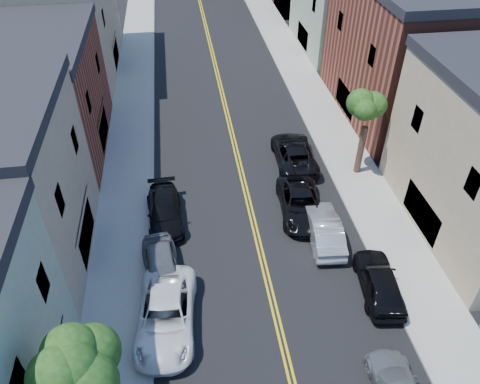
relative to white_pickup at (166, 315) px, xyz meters
name	(u,v)px	position (x,y,z in m)	size (l,w,h in m)	color
sidewalk_left	(131,116)	(-2.57, 20.64, -0.74)	(3.20, 100.00, 0.15)	gray
sidewalk_right	(317,103)	(13.23, 20.64, -0.74)	(3.20, 100.00, 0.15)	gray
curb_left	(152,115)	(-0.82, 20.64, -0.74)	(0.30, 100.00, 0.15)	gray
curb_right	(297,105)	(11.48, 20.64, -0.74)	(0.30, 100.00, 0.15)	gray
bldg_left_brick	(30,101)	(-8.67, 16.64, 3.18)	(9.00, 12.00, 8.00)	brown
bldg_left_tan_far	(60,21)	(-8.67, 30.64, 3.93)	(9.00, 16.00, 9.50)	#998466
bldg_right_brick	(408,53)	(19.33, 18.64, 4.18)	(9.00, 14.00, 10.00)	brown
bldg_right_palegrn	(348,6)	(19.33, 32.64, 3.43)	(9.00, 12.00, 8.50)	gray
tree_left_mid	(65,356)	(-2.54, -5.35, 5.77)	(5.20, 5.20, 9.29)	#3C291E
tree_right_far	(371,98)	(13.25, 10.65, 4.94)	(4.40, 4.40, 8.03)	#3C291E
white_pickup	(166,315)	(0.00, 0.00, 0.00)	(2.70, 5.87, 1.63)	white
grey_car_left	(162,267)	(-0.17, 3.07, -0.02)	(1.89, 4.69, 1.60)	#585B5F
black_car_left	(165,211)	(0.05, 7.60, -0.08)	(2.05, 5.05, 1.46)	black
black_car_right	(380,281)	(10.83, 0.54, -0.02)	(1.88, 4.66, 1.59)	black
silver_car_right	(324,229)	(9.13, 4.70, -0.02)	(1.68, 4.80, 1.58)	#AAACB1
dark_car_right_far	(294,153)	(9.19, 12.48, -0.02)	(2.65, 5.75, 1.60)	black
black_suv_lane	(301,204)	(8.33, 7.12, -0.07)	(2.48, 5.38, 1.50)	black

